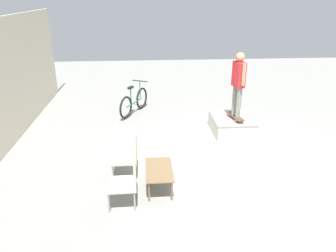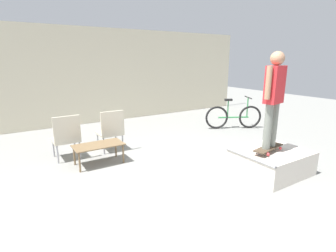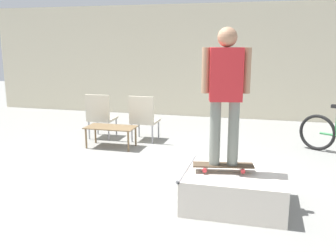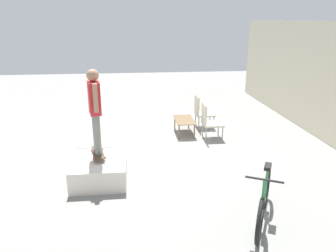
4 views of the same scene
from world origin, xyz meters
name	(u,v)px [view 4 (image 4 of 4)]	position (x,y,z in m)	size (l,w,h in m)	color
ground_plane	(130,148)	(0.00, 0.00, 0.00)	(24.00, 24.00, 0.00)	gray
house_wall_back	(330,84)	(0.00, 5.05, 1.50)	(12.00, 0.06, 3.00)	beige
skate_ramp_box	(100,169)	(1.62, -0.59, 0.22)	(1.26, 1.04, 0.46)	silver
skateboard_on_ramp	(98,153)	(1.47, -0.61, 0.52)	(0.77, 0.35, 0.07)	#473828
person_skater	(95,105)	(1.47, -0.61, 1.49)	(0.56, 0.27, 1.64)	gray
coffee_table	(184,121)	(-0.93, 1.51, 0.36)	(0.96, 0.51, 0.41)	brown
patio_chair_left	(201,111)	(-1.41, 2.09, 0.51)	(0.53, 0.53, 0.95)	#99999E
patio_chair_right	(209,120)	(-0.46, 2.09, 0.51)	(0.52, 0.52, 0.95)	#99999E
bicycle	(264,202)	(3.37, 2.06, 0.37)	(1.54, 0.85, 0.95)	black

